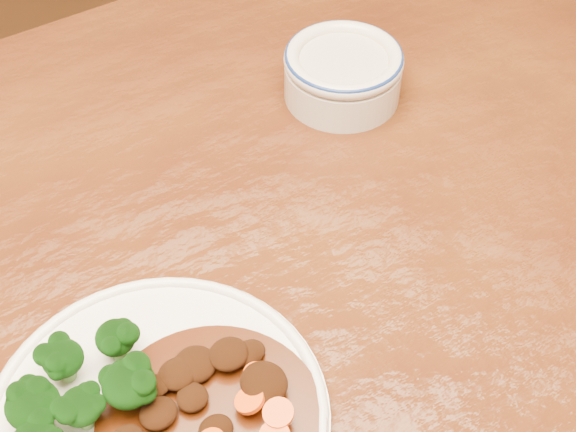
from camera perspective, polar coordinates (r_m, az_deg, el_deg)
dining_table at (r=0.71m, az=-5.98°, el=-11.31°), size 1.57×1.03×0.75m
dinner_plate at (r=0.59m, az=-9.32°, el=-14.01°), size 0.25×0.25×0.02m
broccoli_florets at (r=0.58m, az=-14.79°, el=-11.99°), size 0.11×0.08×0.04m
mince_stew at (r=0.58m, az=-5.31°, el=-14.15°), size 0.16×0.16×0.02m
dip_bowl at (r=0.81m, az=3.93°, el=10.19°), size 0.12×0.12×0.05m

